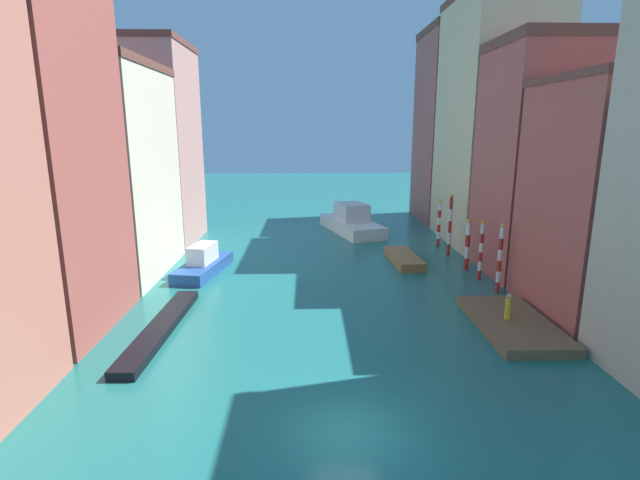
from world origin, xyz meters
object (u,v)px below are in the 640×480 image
Objects in this scene: person_on_dock at (508,307)px; mooring_pole_1 at (481,250)px; mooring_pole_3 at (450,225)px; motorboat_1 at (404,258)px; mooring_pole_0 at (500,258)px; vaporetto_white at (352,222)px; waterfront_dock at (512,324)px; motorboat_0 at (203,264)px; gondola_black at (161,328)px; mooring_pole_4 at (439,222)px; mooring_pole_2 at (468,244)px.

mooring_pole_1 is (1.48, 8.40, 0.99)m from person_on_dock.
mooring_pole_3 is at bearing 92.64° from mooring_pole_1.
person_on_dock is 15.06m from mooring_pole_3.
mooring_pole_1 is at bearing -45.11° from motorboat_1.
mooring_pole_0 is 0.45× the size of vaporetto_white.
motorboat_0 reaches higher than waterfront_dock.
waterfront_dock is 18.73m from gondola_black.
waterfront_dock is 1.60× the size of mooring_pole_0.
mooring_pole_0 reaches higher than gondola_black.
mooring_pole_4 reaches higher than person_on_dock.
mooring_pole_3 is (-0.30, 6.54, 0.49)m from mooring_pole_1.
mooring_pole_0 reaches higher than motorboat_0.
motorboat_1 is at bearing 39.88° from gondola_black.
mooring_pole_3 is 1.23× the size of mooring_pole_4.
mooring_pole_3 is at bearing 85.49° from person_on_dock.
waterfront_dock is 1.74× the size of mooring_pole_4.
motorboat_0 is (-19.89, 2.04, -1.43)m from mooring_pole_1.
motorboat_1 is at bearing 9.06° from motorboat_0.
mooring_pole_2 is 19.78m from motorboat_0.
vaporetto_white is 1.47× the size of motorboat_0.
vaporetto_white is (-6.37, 24.72, 0.77)m from waterfront_dock.
mooring_pole_0 reaches higher than mooring_pole_4.
mooring_pole_0 is 0.44× the size of gondola_black.
motorboat_1 is (15.47, 12.92, 0.11)m from gondola_black.
vaporetto_white is (-7.35, 6.25, -1.14)m from mooring_pole_4.
mooring_pole_2 is 0.93× the size of mooring_pole_4.
motorboat_0 reaches higher than person_on_dock.
gondola_black is 1.49× the size of motorboat_0.
waterfront_dock is 1.25× the size of motorboat_1.
motorboat_0 is at bearing 150.43° from person_on_dock.
mooring_pole_1 is 21.74m from gondola_black.
waterfront_dock is at bearing -75.91° from motorboat_1.
person_on_dock is 0.33× the size of mooring_pole_4.
mooring_pole_0 is at bearing 75.96° from waterfront_dock.
mooring_pole_2 is at bearing -61.80° from vaporetto_white.
vaporetto_white is at bearing 104.84° from motorboat_1.
mooring_pole_0 is at bearing -13.54° from motorboat_0.
person_on_dock is at bearing -96.99° from mooring_pole_2.
mooring_pole_2 is at bearing -26.21° from motorboat_1.
motorboat_0 is (-20.09, 4.84, -1.62)m from mooring_pole_0.
mooring_pole_4 is (-0.08, 7.61, 0.14)m from mooring_pole_2.
mooring_pole_3 is 3.47m from mooring_pole_4.
mooring_pole_4 is at bearing 89.04° from mooring_pole_3.
mooring_pole_2 reaches higher than person_on_dock.
mooring_pole_3 is at bearing 37.29° from gondola_black.
mooring_pole_1 is at bearing -88.60° from mooring_pole_4.
gondola_black is (-19.95, -8.42, -1.94)m from mooring_pole_1.
mooring_pole_1 is at bearing 81.79° from waterfront_dock.
mooring_pole_4 is at bearing 86.97° from waterfront_dock.
mooring_pole_0 is at bearing -88.01° from mooring_pole_4.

